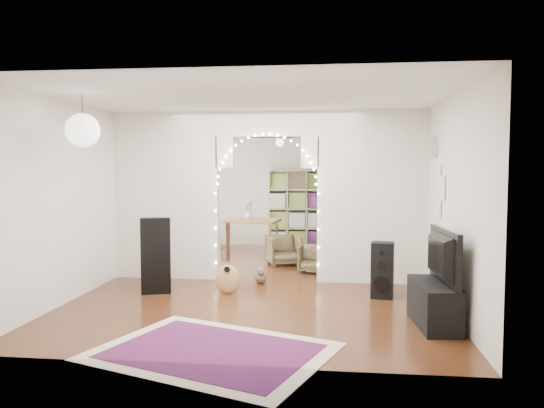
# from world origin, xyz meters

# --- Properties ---
(floor) EXTENTS (7.50, 7.50, 0.00)m
(floor) POSITION_xyz_m (0.00, 0.00, 0.00)
(floor) COLOR black
(floor) RESTS_ON ground
(ceiling) EXTENTS (5.00, 7.50, 0.02)m
(ceiling) POSITION_xyz_m (0.00, 0.00, 2.70)
(ceiling) COLOR white
(ceiling) RESTS_ON wall_back
(wall_back) EXTENTS (5.00, 0.02, 2.70)m
(wall_back) POSITION_xyz_m (0.00, 3.75, 1.35)
(wall_back) COLOR silver
(wall_back) RESTS_ON floor
(wall_front) EXTENTS (5.00, 0.02, 2.70)m
(wall_front) POSITION_xyz_m (0.00, -3.75, 1.35)
(wall_front) COLOR silver
(wall_front) RESTS_ON floor
(wall_left) EXTENTS (0.02, 7.50, 2.70)m
(wall_left) POSITION_xyz_m (-2.50, 0.00, 1.35)
(wall_left) COLOR silver
(wall_left) RESTS_ON floor
(wall_right) EXTENTS (0.02, 7.50, 2.70)m
(wall_right) POSITION_xyz_m (2.50, 0.00, 1.35)
(wall_right) COLOR silver
(wall_right) RESTS_ON floor
(divider_wall) EXTENTS (5.00, 0.20, 2.70)m
(divider_wall) POSITION_xyz_m (0.00, 0.00, 1.42)
(divider_wall) COLOR silver
(divider_wall) RESTS_ON floor
(fairy_lights) EXTENTS (1.64, 0.04, 1.60)m
(fairy_lights) POSITION_xyz_m (0.00, -0.13, 1.55)
(fairy_lights) COLOR #FFEABF
(fairy_lights) RESTS_ON divider_wall
(window) EXTENTS (0.04, 1.20, 1.40)m
(window) POSITION_xyz_m (-2.47, 1.80, 1.50)
(window) COLOR white
(window) RESTS_ON wall_left
(wall_clock) EXTENTS (0.03, 0.31, 0.31)m
(wall_clock) POSITION_xyz_m (2.48, -0.60, 2.10)
(wall_clock) COLOR white
(wall_clock) RESTS_ON wall_right
(picture_frames) EXTENTS (0.02, 0.50, 0.70)m
(picture_frames) POSITION_xyz_m (2.48, -1.00, 1.50)
(picture_frames) COLOR white
(picture_frames) RESTS_ON wall_right
(paper_lantern) EXTENTS (0.40, 0.40, 0.40)m
(paper_lantern) POSITION_xyz_m (-1.90, -2.40, 2.25)
(paper_lantern) COLOR white
(paper_lantern) RESTS_ON ceiling
(ceiling_fan) EXTENTS (1.10, 1.10, 0.30)m
(ceiling_fan) POSITION_xyz_m (0.00, 2.00, 2.40)
(ceiling_fan) COLOR gold
(ceiling_fan) RESTS_ON ceiling
(area_rug) EXTENTS (2.65, 2.33, 0.02)m
(area_rug) POSITION_xyz_m (-0.13, -3.40, 0.01)
(area_rug) COLOR maroon
(area_rug) RESTS_ON floor
(guitar_case) EXTENTS (0.44, 0.24, 1.10)m
(guitar_case) POSITION_xyz_m (-1.48, -1.11, 0.55)
(guitar_case) COLOR black
(guitar_case) RESTS_ON floor
(acoustic_guitar) EXTENTS (0.37, 0.20, 0.88)m
(acoustic_guitar) POSITION_xyz_m (-0.45, -1.02, 0.38)
(acoustic_guitar) COLOR #B08D46
(acoustic_guitar) RESTS_ON floor
(tabby_cat) EXTENTS (0.25, 0.45, 0.30)m
(tabby_cat) POSITION_xyz_m (-0.07, -0.29, 0.12)
(tabby_cat) COLOR brown
(tabby_cat) RESTS_ON floor
(floor_speaker) EXTENTS (0.34, 0.31, 0.78)m
(floor_speaker) POSITION_xyz_m (1.73, -1.00, 0.39)
(floor_speaker) COLOR black
(floor_speaker) RESTS_ON floor
(media_console) EXTENTS (0.48, 1.03, 0.50)m
(media_console) POSITION_xyz_m (2.20, -2.27, 0.25)
(media_console) COLOR black
(media_console) RESTS_ON floor
(tv) EXTENTS (0.22, 1.08, 0.62)m
(tv) POSITION_xyz_m (2.20, -2.27, 0.81)
(tv) COLOR black
(tv) RESTS_ON media_console
(bookcase) EXTENTS (1.78, 0.93, 1.76)m
(bookcase) POSITION_xyz_m (0.46, 3.50, 0.88)
(bookcase) COLOR #BFB28B
(bookcase) RESTS_ON floor
(dining_table) EXTENTS (1.29, 0.94, 0.76)m
(dining_table) POSITION_xyz_m (-0.66, 2.19, 0.68)
(dining_table) COLOR brown
(dining_table) RESTS_ON floor
(flower_vase) EXTENTS (0.20, 0.20, 0.19)m
(flower_vase) POSITION_xyz_m (-0.66, 2.19, 0.85)
(flower_vase) COLOR white
(flower_vase) RESTS_ON dining_table
(dining_chair_left) EXTENTS (0.75, 0.76, 0.55)m
(dining_chair_left) POSITION_xyz_m (0.14, 1.34, 0.27)
(dining_chair_left) COLOR #4D4026
(dining_chair_left) RESTS_ON floor
(dining_chair_right) EXTENTS (0.54, 0.55, 0.47)m
(dining_chair_right) POSITION_xyz_m (0.72, 0.69, 0.24)
(dining_chair_right) COLOR #4D4026
(dining_chair_right) RESTS_ON floor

